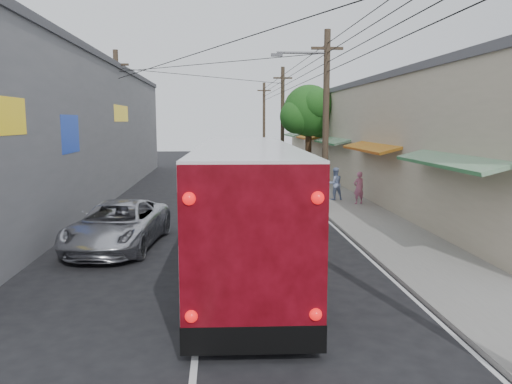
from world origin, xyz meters
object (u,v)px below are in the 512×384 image
jeepney (118,225)px  parked_car_mid (273,169)px  parked_suv (285,185)px  parked_car_far (262,162)px  pedestrian_far (335,184)px  pedestrian_near (359,188)px  coach_bus (246,203)px

jeepney → parked_car_mid: 20.16m
parked_suv → parked_car_far: bearing=82.5°
pedestrian_far → pedestrian_near: bearing=111.2°
parked_car_mid → pedestrian_far: (1.98, -10.33, 0.22)m
coach_bus → pedestrian_far: (5.10, 10.75, -0.84)m
pedestrian_far → coach_bus: bearing=53.4°
parked_suv → parked_car_far: size_ratio=1.32×
pedestrian_far → parked_car_mid: bearing=-90.3°
parked_suv → pedestrian_far: size_ratio=3.64×
parked_car_far → jeepney: bearing=-98.0°
parked_suv → pedestrian_near: size_ratio=3.84×
jeepney → pedestrian_far: bearing=49.6°
parked_suv → parked_car_mid: parked_suv is taller
coach_bus → pedestrian_near: bearing=59.6°
parked_suv → pedestrian_near: (3.36, -1.61, 0.03)m
parked_car_mid → parked_car_far: parked_car_far is taller
coach_bus → parked_car_far: 26.53m
coach_bus → parked_car_far: bearing=86.0°
coach_bus → pedestrian_far: coach_bus is taller
parked_suv → coach_bus: bearing=-110.1°
pedestrian_near → jeepney: bearing=15.7°
coach_bus → pedestrian_far: size_ratio=7.32×
parked_suv → pedestrian_far: 2.52m
pedestrian_near → pedestrian_far: size_ratio=0.95×
coach_bus → parked_car_far: coach_bus is taller
pedestrian_near → parked_car_far: bearing=-99.4°
jeepney → pedestrian_near: pedestrian_near is taller
parked_car_mid → pedestrian_far: size_ratio=2.56×
coach_bus → parked_car_far: (2.76, 26.36, -1.03)m
coach_bus → pedestrian_far: bearing=66.5°
jeepney → parked_car_mid: (7.14, 18.86, -0.03)m
parked_car_mid → pedestrian_near: 12.01m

